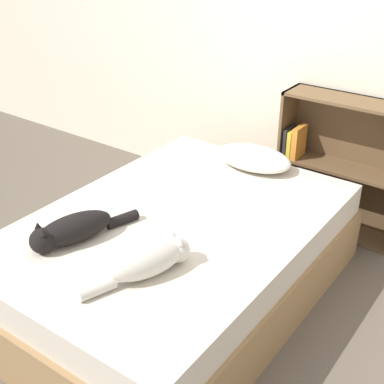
{
  "coord_description": "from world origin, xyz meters",
  "views": [
    {
      "loc": [
        1.52,
        -1.96,
        2.0
      ],
      "look_at": [
        0.0,
        0.15,
        0.61
      ],
      "focal_mm": 50.0,
      "sensor_mm": 36.0,
      "label": 1
    }
  ],
  "objects_px": {
    "pillow": "(254,158)",
    "cat_light": "(150,260)",
    "bookshelf": "(341,163)",
    "cat_dark": "(71,230)",
    "bed": "(176,258)"
  },
  "relations": [
    {
      "from": "cat_light",
      "to": "bookshelf",
      "type": "xyz_separation_m",
      "value": [
        0.23,
        1.72,
        -0.11
      ]
    },
    {
      "from": "cat_dark",
      "to": "cat_light",
      "type": "bearing_deg",
      "value": 111.24
    },
    {
      "from": "pillow",
      "to": "cat_light",
      "type": "height_order",
      "value": "cat_light"
    },
    {
      "from": "bed",
      "to": "cat_dark",
      "type": "bearing_deg",
      "value": -120.91
    },
    {
      "from": "bed",
      "to": "pillow",
      "type": "bearing_deg",
      "value": 89.34
    },
    {
      "from": "cat_light",
      "to": "cat_dark",
      "type": "bearing_deg",
      "value": 112.7
    },
    {
      "from": "bookshelf",
      "to": "cat_light",
      "type": "bearing_deg",
      "value": -97.7
    },
    {
      "from": "cat_dark",
      "to": "bookshelf",
      "type": "bearing_deg",
      "value": 175.39
    },
    {
      "from": "cat_light",
      "to": "cat_dark",
      "type": "distance_m",
      "value": 0.49
    },
    {
      "from": "bookshelf",
      "to": "pillow",
      "type": "bearing_deg",
      "value": -132.61
    },
    {
      "from": "pillow",
      "to": "cat_dark",
      "type": "distance_m",
      "value": 1.33
    },
    {
      "from": "cat_light",
      "to": "bookshelf",
      "type": "bearing_deg",
      "value": 11.38
    },
    {
      "from": "pillow",
      "to": "bed",
      "type": "bearing_deg",
      "value": -90.66
    },
    {
      "from": "bookshelf",
      "to": "cat_dark",
      "type": "bearing_deg",
      "value": -112.24
    },
    {
      "from": "bed",
      "to": "pillow",
      "type": "distance_m",
      "value": 0.88
    }
  ]
}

